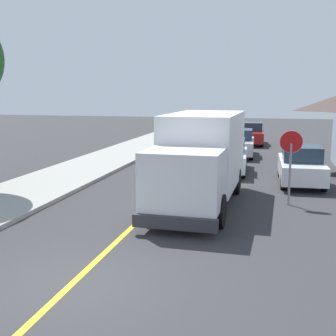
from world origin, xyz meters
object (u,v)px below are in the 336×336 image
object	(u,v)px
box_truck	(201,155)
parked_car_near	(228,156)
parked_van_across	(301,166)
parked_car_far	(251,134)
parked_car_mid	(239,144)
stop_sign	(291,153)

from	to	relation	value
box_truck	parked_car_near	world-z (taller)	box_truck
parked_car_near	parked_van_across	world-z (taller)	same
parked_car_far	parked_van_across	size ratio (longest dim) A/B	1.00
box_truck	parked_car_near	bearing A→B (deg)	87.48
parked_car_mid	parked_van_across	distance (m)	8.40
parked_car_near	parked_car_mid	xyz separation A→B (m)	(0.08, 5.64, 0.00)
parked_car_mid	parked_car_far	world-z (taller)	same
box_truck	parked_car_far	distance (m)	18.72
parked_car_near	parked_car_mid	size ratio (longest dim) A/B	1.00
box_truck	parked_car_near	size ratio (longest dim) A/B	1.62
box_truck	parked_car_mid	bearing A→B (deg)	88.27
box_truck	parked_van_across	distance (m)	5.91
parked_car_mid	parked_car_far	bearing A→B (deg)	86.12
parked_van_across	stop_sign	xyz separation A→B (m)	(-0.61, -3.89, 1.06)
parked_car_near	stop_sign	bearing A→B (deg)	-65.09
parked_car_near	parked_van_across	size ratio (longest dim) A/B	1.01
box_truck	parked_car_far	world-z (taller)	box_truck
parked_van_across	stop_sign	world-z (taller)	stop_sign
parked_car_mid	parked_van_across	xyz separation A→B (m)	(3.30, -7.72, 0.00)
parked_car_near	parked_car_far	distance (m)	12.08
stop_sign	parked_van_across	bearing A→B (deg)	81.09
parked_car_mid	stop_sign	bearing A→B (deg)	-76.94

